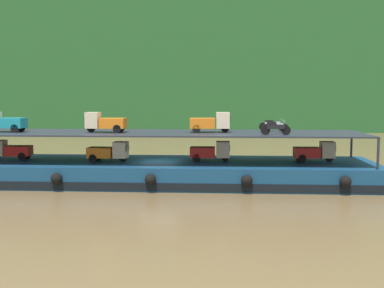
# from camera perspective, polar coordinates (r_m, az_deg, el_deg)

# --- Properties ---
(ground_plane) EXTENTS (400.00, 400.00, 0.00)m
(ground_plane) POSITION_cam_1_polar(r_m,az_deg,el_deg) (34.44, -3.88, -4.45)
(ground_plane) COLOR brown
(hillside_far_bank) EXTENTS (142.63, 32.46, 31.72)m
(hillside_far_bank) POSITION_cam_1_polar(r_m,az_deg,el_deg) (98.98, 1.01, 12.39)
(hillside_far_bank) COLOR #235628
(hillside_far_bank) RESTS_ON ground
(cargo_barge) EXTENTS (29.59, 7.80, 1.50)m
(cargo_barge) POSITION_cam_1_polar(r_m,az_deg,el_deg) (34.29, -3.90, -3.23)
(cargo_barge) COLOR navy
(cargo_barge) RESTS_ON ground
(cargo_rack) EXTENTS (27.99, 6.43, 2.00)m
(cargo_rack) POSITION_cam_1_polar(r_m,az_deg,el_deg) (34.02, -3.92, 1.26)
(cargo_rack) COLOR #232833
(cargo_rack) RESTS_ON cargo_barge
(mini_truck_lower_stern) EXTENTS (2.80, 1.30, 1.38)m
(mini_truck_lower_stern) POSITION_cam_1_polar(r_m,az_deg,el_deg) (37.18, -20.22, -0.64)
(mini_truck_lower_stern) COLOR red
(mini_truck_lower_stern) RESTS_ON cargo_barge
(mini_truck_lower_aft) EXTENTS (2.79, 1.29, 1.38)m
(mini_truck_lower_aft) POSITION_cam_1_polar(r_m,az_deg,el_deg) (34.22, -9.60, -0.88)
(mini_truck_lower_aft) COLOR orange
(mini_truck_lower_aft) RESTS_ON cargo_barge
(mini_truck_lower_mid) EXTENTS (2.75, 1.21, 1.38)m
(mini_truck_lower_mid) POSITION_cam_1_polar(r_m,az_deg,el_deg) (33.96, 2.18, -0.85)
(mini_truck_lower_mid) COLOR red
(mini_truck_lower_mid) RESTS_ON cargo_barge
(mini_truck_lower_fore) EXTENTS (2.77, 1.24, 1.38)m
(mini_truck_lower_fore) POSITION_cam_1_polar(r_m,az_deg,el_deg) (34.78, 14.03, -0.86)
(mini_truck_lower_fore) COLOR red
(mini_truck_lower_fore) RESTS_ON cargo_barge
(mini_truck_upper_stern) EXTENTS (2.77, 1.25, 1.38)m
(mini_truck_upper_stern) POSITION_cam_1_polar(r_m,az_deg,el_deg) (36.63, -20.86, 2.39)
(mini_truck_upper_stern) COLOR teal
(mini_truck_upper_stern) RESTS_ON cargo_rack
(mini_truck_upper_mid) EXTENTS (2.77, 1.26, 1.38)m
(mini_truck_upper_mid) POSITION_cam_1_polar(r_m,az_deg,el_deg) (34.33, -10.02, 2.49)
(mini_truck_upper_mid) COLOR orange
(mini_truck_upper_mid) RESTS_ON cargo_rack
(mini_truck_upper_fore) EXTENTS (2.77, 1.25, 1.38)m
(mini_truck_upper_fore) POSITION_cam_1_polar(r_m,az_deg,el_deg) (33.81, 2.17, 2.52)
(mini_truck_upper_fore) COLOR orange
(mini_truck_upper_fore) RESTS_ON cargo_rack
(motorcycle_upper_port) EXTENTS (1.90, 0.55, 0.87)m
(motorcycle_upper_port) POSITION_cam_1_polar(r_m,az_deg,el_deg) (31.95, 9.62, 1.81)
(motorcycle_upper_port) COLOR black
(motorcycle_upper_port) RESTS_ON cargo_rack
(motorcycle_upper_centre) EXTENTS (1.90, 0.55, 0.87)m
(motorcycle_upper_centre) POSITION_cam_1_polar(r_m,az_deg,el_deg) (33.88, 9.54, 2.02)
(motorcycle_upper_centre) COLOR black
(motorcycle_upper_centre) RESTS_ON cargo_rack
(motorcycle_upper_stbd) EXTENTS (1.90, 0.55, 0.87)m
(motorcycle_upper_stbd) POSITION_cam_1_polar(r_m,az_deg,el_deg) (35.80, 9.25, 2.20)
(motorcycle_upper_stbd) COLOR black
(motorcycle_upper_stbd) RESTS_ON cargo_rack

